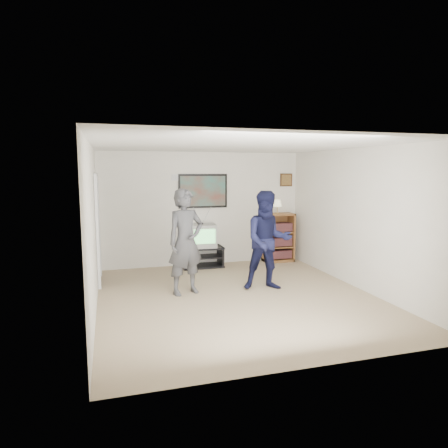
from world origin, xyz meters
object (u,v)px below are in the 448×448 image
media_stand (202,257)px  bookshelf (278,237)px  crt_television (202,236)px  person_short (268,241)px  person_tall (186,242)px

media_stand → bookshelf: (1.83, 0.05, 0.34)m
crt_television → person_short: size_ratio=0.34×
person_short → person_tall: bearing=-175.6°
media_stand → crt_television: (-0.00, 0.00, 0.47)m
bookshelf → person_short: size_ratio=0.64×
bookshelf → person_short: person_short is taller
person_short → crt_television: bearing=121.6°
person_short → media_stand: bearing=121.5°
media_stand → person_short: size_ratio=0.51×
bookshelf → media_stand: bearing=-178.4°
media_stand → crt_television: 0.47m
bookshelf → person_short: 2.27m
crt_television → person_short: 2.07m
crt_television → bookshelf: bookshelf is taller
bookshelf → person_short: bearing=-118.8°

